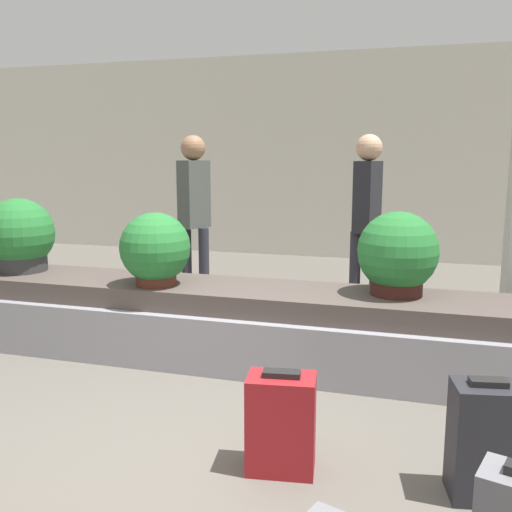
{
  "coord_description": "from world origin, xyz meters",
  "views": [
    {
      "loc": [
        1.25,
        -2.61,
        1.62
      ],
      "look_at": [
        0.0,
        1.55,
        0.85
      ],
      "focal_mm": 40.0,
      "sensor_mm": 36.0,
      "label": 1
    }
  ],
  "objects_px": {
    "suitcase_6": "(281,423)",
    "traveler_1": "(194,205)",
    "potted_plant_0": "(155,250)",
    "suitcase_4": "(484,441)",
    "potted_plant_1": "(19,237)",
    "potted_plant_2": "(398,255)",
    "traveler_0": "(367,209)"
  },
  "relations": [
    {
      "from": "potted_plant_1",
      "to": "suitcase_4",
      "type": "bearing_deg",
      "value": -21.42
    },
    {
      "from": "suitcase_6",
      "to": "potted_plant_1",
      "type": "bearing_deg",
      "value": 143.14
    },
    {
      "from": "potted_plant_0",
      "to": "traveler_0",
      "type": "relative_size",
      "value": 0.32
    },
    {
      "from": "potted_plant_1",
      "to": "potted_plant_2",
      "type": "height_order",
      "value": "potted_plant_1"
    },
    {
      "from": "suitcase_6",
      "to": "potted_plant_1",
      "type": "distance_m",
      "value": 3.24
    },
    {
      "from": "suitcase_6",
      "to": "potted_plant_0",
      "type": "xyz_separation_m",
      "value": [
        -1.37,
        1.35,
        0.63
      ]
    },
    {
      "from": "suitcase_4",
      "to": "traveler_0",
      "type": "distance_m",
      "value": 3.17
    },
    {
      "from": "suitcase_6",
      "to": "potted_plant_2",
      "type": "xyz_separation_m",
      "value": [
        0.48,
        1.57,
        0.64
      ]
    },
    {
      "from": "potted_plant_0",
      "to": "potted_plant_2",
      "type": "xyz_separation_m",
      "value": [
        1.85,
        0.22,
        0.02
      ]
    },
    {
      "from": "potted_plant_1",
      "to": "suitcase_6",
      "type": "bearing_deg",
      "value": -28.61
    },
    {
      "from": "potted_plant_1",
      "to": "potted_plant_2",
      "type": "xyz_separation_m",
      "value": [
        3.26,
        0.05,
        -0.01
      ]
    },
    {
      "from": "potted_plant_1",
      "to": "traveler_1",
      "type": "distance_m",
      "value": 1.74
    },
    {
      "from": "potted_plant_0",
      "to": "traveler_0",
      "type": "height_order",
      "value": "traveler_0"
    },
    {
      "from": "suitcase_6",
      "to": "traveler_1",
      "type": "xyz_separation_m",
      "value": [
        -1.66,
        2.84,
        0.85
      ]
    },
    {
      "from": "suitcase_4",
      "to": "potted_plant_1",
      "type": "height_order",
      "value": "potted_plant_1"
    },
    {
      "from": "potted_plant_2",
      "to": "potted_plant_0",
      "type": "bearing_deg",
      "value": -173.22
    },
    {
      "from": "suitcase_4",
      "to": "traveler_1",
      "type": "relative_size",
      "value": 0.33
    },
    {
      "from": "suitcase_6",
      "to": "traveler_1",
      "type": "bearing_deg",
      "value": 112.08
    },
    {
      "from": "potted_plant_2",
      "to": "traveler_0",
      "type": "bearing_deg",
      "value": 104.8
    },
    {
      "from": "traveler_1",
      "to": "potted_plant_2",
      "type": "bearing_deg",
      "value": -99.6
    },
    {
      "from": "suitcase_4",
      "to": "suitcase_6",
      "type": "height_order",
      "value": "suitcase_4"
    },
    {
      "from": "potted_plant_0",
      "to": "potted_plant_2",
      "type": "height_order",
      "value": "potted_plant_2"
    },
    {
      "from": "potted_plant_2",
      "to": "traveler_1",
      "type": "relative_size",
      "value": 0.34
    },
    {
      "from": "potted_plant_2",
      "to": "traveler_0",
      "type": "xyz_separation_m",
      "value": [
        -0.37,
        1.41,
        0.21
      ]
    },
    {
      "from": "suitcase_4",
      "to": "potted_plant_2",
      "type": "relative_size",
      "value": 0.96
    },
    {
      "from": "suitcase_6",
      "to": "traveler_0",
      "type": "height_order",
      "value": "traveler_0"
    },
    {
      "from": "suitcase_6",
      "to": "potted_plant_1",
      "type": "xyz_separation_m",
      "value": [
        -2.78,
        1.52,
        0.65
      ]
    },
    {
      "from": "potted_plant_1",
      "to": "traveler_1",
      "type": "height_order",
      "value": "traveler_1"
    },
    {
      "from": "suitcase_4",
      "to": "potted_plant_0",
      "type": "relative_size",
      "value": 1.03
    },
    {
      "from": "suitcase_4",
      "to": "traveler_1",
      "type": "xyz_separation_m",
      "value": [
        -2.64,
        2.8,
        0.83
      ]
    },
    {
      "from": "potted_plant_0",
      "to": "potted_plant_2",
      "type": "bearing_deg",
      "value": 6.78
    },
    {
      "from": "suitcase_6",
      "to": "potted_plant_0",
      "type": "height_order",
      "value": "potted_plant_0"
    }
  ]
}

